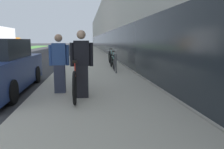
% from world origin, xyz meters
% --- Properties ---
extents(sidewalk_slab, '(3.59, 70.00, 0.11)m').
position_xyz_m(sidewalk_slab, '(5.69, 21.00, 0.05)').
color(sidewalk_slab, '#B2AA99').
rests_on(sidewalk_slab, ground).
extents(storefront_facade, '(10.01, 70.00, 6.67)m').
position_xyz_m(storefront_facade, '(12.52, 29.00, 3.33)').
color(storefront_facade, '#BCB7AD').
rests_on(storefront_facade, ground).
extents(tandem_bicycle, '(0.52, 2.78, 0.96)m').
position_xyz_m(tandem_bicycle, '(5.10, 2.52, 0.51)').
color(tandem_bicycle, black).
rests_on(tandem_bicycle, sidewalk_slab).
extents(person_rider, '(0.57, 0.22, 1.67)m').
position_xyz_m(person_rider, '(5.26, 2.16, 0.94)').
color(person_rider, black).
rests_on(person_rider, sidewalk_slab).
extents(person_bystander, '(0.54, 0.21, 1.59)m').
position_xyz_m(person_bystander, '(4.64, 2.75, 0.90)').
color(person_bystander, '#33384C').
rests_on(person_bystander, sidewalk_slab).
extents(bike_rack_hoop, '(0.05, 0.60, 0.84)m').
position_xyz_m(bike_rack_hoop, '(6.66, 6.35, 0.62)').
color(bike_rack_hoop, '#4C4C51').
rests_on(bike_rack_hoop, sidewalk_slab).
extents(cruiser_bike_nearest, '(0.52, 1.84, 0.92)m').
position_xyz_m(cruiser_bike_nearest, '(6.70, 7.73, 0.49)').
color(cruiser_bike_nearest, black).
rests_on(cruiser_bike_nearest, sidewalk_slab).
extents(cruiser_bike_middle, '(0.52, 1.77, 0.95)m').
position_xyz_m(cruiser_bike_middle, '(6.85, 9.96, 0.50)').
color(cruiser_bike_middle, black).
rests_on(cruiser_bike_middle, sidewalk_slab).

